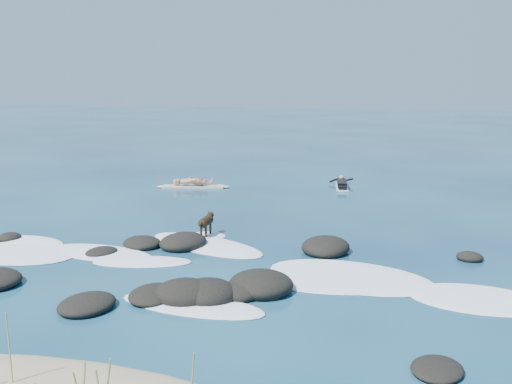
% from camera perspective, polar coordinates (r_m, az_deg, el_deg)
% --- Properties ---
extents(ground, '(160.00, 160.00, 0.00)m').
position_cam_1_polar(ground, '(14.82, -3.12, -6.34)').
color(ground, '#0A2642').
rests_on(ground, ground).
extents(reef_rocks, '(14.00, 7.17, 0.56)m').
position_cam_1_polar(reef_rocks, '(13.22, -7.03, -8.08)').
color(reef_rocks, black).
rests_on(reef_rocks, ground).
extents(breaking_foam, '(14.42, 6.16, 0.12)m').
position_cam_1_polar(breaking_foam, '(13.93, -3.85, -7.45)').
color(breaking_foam, white).
rests_on(breaking_foam, ground).
extents(standing_surfer_rig, '(3.07, 1.18, 1.77)m').
position_cam_1_polar(standing_surfer_rig, '(24.04, -6.34, 2.06)').
color(standing_surfer_rig, beige).
rests_on(standing_surfer_rig, ground).
extents(paddling_surfer_rig, '(1.06, 2.35, 0.41)m').
position_cam_1_polar(paddling_surfer_rig, '(24.29, 8.58, 0.76)').
color(paddling_surfer_rig, silver).
rests_on(paddling_surfer_rig, ground).
extents(dog, '(0.28, 1.09, 0.69)m').
position_cam_1_polar(dog, '(16.47, -4.99, -2.93)').
color(dog, black).
rests_on(dog, ground).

